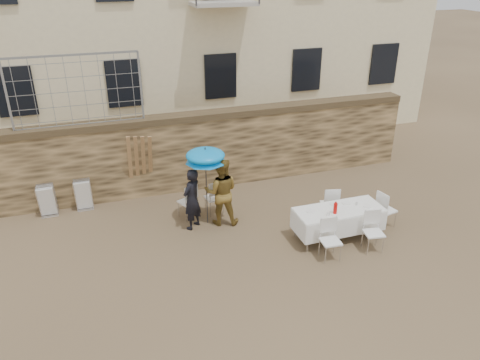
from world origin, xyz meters
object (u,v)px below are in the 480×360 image
object	(u,v)px
table_chair_front_right	(374,232)
man_suit	(192,199)
soda_bottle	(335,208)
chair_stack_left	(47,198)
table_chair_side	(386,209)
chair_stack_right	(83,193)
banquet_table	(339,211)
couple_chair_right	(214,197)
umbrella	(205,158)
table_chair_front_left	(331,240)
woman_dress	(221,192)
couple_chair_left	(188,201)
table_chair_back	(330,203)

from	to	relation	value
table_chair_front_right	man_suit	bearing A→B (deg)	157.28
table_chair_front_right	soda_bottle	bearing A→B (deg)	148.33
man_suit	chair_stack_left	size ratio (longest dim) A/B	1.72
table_chair_side	chair_stack_right	distance (m)	7.87
banquet_table	couple_chair_right	bearing A→B (deg)	140.24
umbrella	banquet_table	xyz separation A→B (m)	(2.80, -1.63, -1.06)
banquet_table	table_chair_front_left	size ratio (longest dim) A/B	2.19
man_suit	soda_bottle	world-z (taller)	man_suit
banquet_table	chair_stack_left	distance (m)	7.47
man_suit	umbrella	distance (m)	1.08
table_chair_side	chair_stack_left	xyz separation A→B (m)	(-8.05, 3.30, -0.02)
woman_dress	soda_bottle	bearing A→B (deg)	160.37
woman_dress	couple_chair_right	distance (m)	0.68
table_chair_front_right	woman_dress	bearing A→B (deg)	151.23
couple_chair_left	banquet_table	bearing A→B (deg)	122.92
woman_dress	couple_chair_left	world-z (taller)	woman_dress
man_suit	banquet_table	world-z (taller)	man_suit
table_chair_back	chair_stack_left	xyz separation A→B (m)	(-6.85, 2.60, -0.02)
table_chair_front_right	chair_stack_left	world-z (taller)	table_chair_front_right
woman_dress	chair_stack_left	bearing A→B (deg)	-6.92
table_chair_front_left	banquet_table	bearing A→B (deg)	55.10
soda_bottle	chair_stack_left	xyz separation A→B (m)	(-6.45, 3.55, -0.45)
woman_dress	table_chair_front_left	world-z (taller)	woman_dress
banquet_table	table_chair_side	xyz separation A→B (m)	(1.40, 0.10, -0.25)
woman_dress	table_chair_front_left	size ratio (longest dim) A/B	1.83
woman_dress	table_chair_front_right	distance (m)	3.75
umbrella	couple_chair_right	distance (m)	1.42
table_chair_back	chair_stack_right	bearing A→B (deg)	-9.26
table_chair_front_left	table_chair_side	size ratio (longest dim) A/B	1.00
table_chair_front_right	table_chair_back	size ratio (longest dim) A/B	1.00
chair_stack_left	couple_chair_left	bearing A→B (deg)	-20.97
couple_chair_right	table_chair_front_left	world-z (taller)	same
couple_chair_right	table_chair_side	size ratio (longest dim) A/B	1.00
soda_bottle	chair_stack_left	world-z (taller)	soda_bottle
couple_chair_right	table_chair_front_right	size ratio (longest dim) A/B	1.00
couple_chair_left	table_chair_side	distance (m)	5.01
woman_dress	table_chair_side	xyz separation A→B (m)	(3.85, -1.43, -0.40)
chair_stack_left	umbrella	bearing A→B (deg)	-24.73
soda_bottle	table_chair_side	bearing A→B (deg)	8.88
man_suit	soda_bottle	bearing A→B (deg)	109.51
man_suit	woman_dress	xyz separation A→B (m)	(0.75, 0.00, 0.09)
woman_dress	table_chair_front_right	size ratio (longest dim) A/B	1.83
umbrella	table_chair_side	size ratio (longest dim) A/B	1.99
umbrella	chair_stack_right	world-z (taller)	umbrella
woman_dress	table_chair_back	size ratio (longest dim) A/B	1.83
banquet_table	chair_stack_right	size ratio (longest dim) A/B	2.28
banquet_table	chair_stack_left	bearing A→B (deg)	152.89
umbrella	banquet_table	bearing A→B (deg)	-30.22
woman_dress	table_chair_side	bearing A→B (deg)	176.72
couple_chair_right	woman_dress	bearing A→B (deg)	87.06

